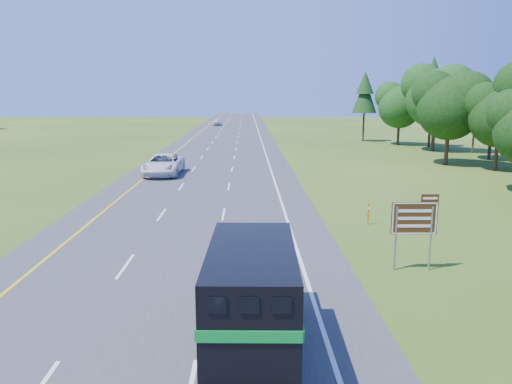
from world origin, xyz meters
TOP-DOWN VIEW (x-y plane):
  - road at (0.00, 50.00)m, footprint 15.00×260.00m
  - lane_markings at (0.00, 50.00)m, footprint 11.15×260.00m
  - horse_truck at (3.34, 3.95)m, footprint 2.43×7.19m
  - white_suv at (-4.12, 34.93)m, footprint 3.15×6.62m
  - far_car at (-3.51, 106.01)m, footprint 2.28×4.83m
  - exit_sign at (9.94, 10.45)m, footprint 1.86×0.11m
  - delineator at (9.87, 17.66)m, footprint 0.10×0.05m

SIDE VIEW (x-z plane):
  - road at x=0.00m, z-range 0.00..0.04m
  - lane_markings at x=0.00m, z-range 0.04..0.05m
  - delineator at x=9.87m, z-range 0.04..1.23m
  - far_car at x=-3.51m, z-range 0.04..1.64m
  - white_suv at x=-4.12m, z-range 0.04..1.86m
  - horse_truck at x=3.34m, z-range 0.15..3.31m
  - exit_sign at x=9.94m, z-range 0.47..3.62m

